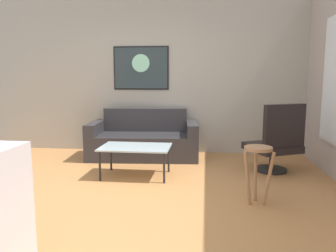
{
  "coord_description": "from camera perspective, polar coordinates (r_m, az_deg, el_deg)",
  "views": [
    {
      "loc": [
        0.89,
        -3.47,
        1.36
      ],
      "look_at": [
        0.38,
        0.9,
        0.7
      ],
      "focal_mm": 34.97,
      "sensor_mm": 36.0,
      "label": 1
    }
  ],
  "objects": [
    {
      "name": "ground",
      "position": [
        3.84,
        -7.38,
        -12.59
      ],
      "size": [
        6.4,
        6.4,
        0.04
      ],
      "primitive_type": "cube",
      "color": "#B97B45"
    },
    {
      "name": "back_wall",
      "position": [
        5.97,
        -1.94,
        8.89
      ],
      "size": [
        6.4,
        0.05,
        2.8
      ],
      "primitive_type": "cube",
      "color": "#ADA698",
      "rests_on": "ground"
    },
    {
      "name": "couch",
      "position": [
        5.61,
        -4.24,
        -2.64
      ],
      "size": [
        1.89,
        0.98,
        0.81
      ],
      "color": "#2D2B2E",
      "rests_on": "ground"
    },
    {
      "name": "coffee_table",
      "position": [
        4.51,
        -5.67,
        -3.97
      ],
      "size": [
        0.95,
        0.61,
        0.42
      ],
      "color": "silver",
      "rests_on": "ground"
    },
    {
      "name": "armchair",
      "position": [
        4.89,
        18.38,
        -2.64
      ],
      "size": [
        0.85,
        0.84,
        1.0
      ],
      "color": "black",
      "rests_on": "ground"
    },
    {
      "name": "bar_stool",
      "position": [
        3.64,
        15.4,
        -5.85
      ],
      "size": [
        0.34,
        0.34,
        0.63
      ],
      "color": "#A67550",
      "rests_on": "ground"
    },
    {
      "name": "wall_painting",
      "position": [
        5.97,
        -4.74,
        10.05
      ],
      "size": [
        1.0,
        0.03,
        0.77
      ],
      "color": "black"
    }
  ]
}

